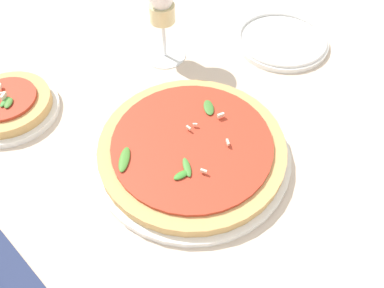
# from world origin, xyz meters

# --- Properties ---
(ground_plane) EXTENTS (6.00, 6.00, 0.00)m
(ground_plane) POSITION_xyz_m (0.00, 0.00, 0.00)
(ground_plane) COLOR beige
(pizza_arugula_main) EXTENTS (0.32, 0.32, 0.05)m
(pizza_arugula_main) POSITION_xyz_m (0.03, -0.02, 0.02)
(pizza_arugula_main) COLOR white
(pizza_arugula_main) RESTS_ON ground_plane
(pizza_personal_side) EXTENTS (0.17, 0.17, 0.05)m
(pizza_personal_side) POSITION_xyz_m (0.32, 0.16, 0.02)
(pizza_personal_side) COLOR white
(pizza_personal_side) RESTS_ON ground_plane
(wine_glass) EXTENTS (0.09, 0.09, 0.17)m
(wine_glass) POSITION_xyz_m (0.26, -0.14, 0.12)
(wine_glass) COLOR white
(wine_glass) RESTS_ON ground_plane
(side_plate_white) EXTENTS (0.20, 0.20, 0.02)m
(side_plate_white) POSITION_xyz_m (0.13, -0.36, 0.01)
(side_plate_white) COLOR white
(side_plate_white) RESTS_ON ground_plane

